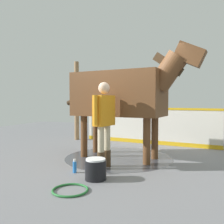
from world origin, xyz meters
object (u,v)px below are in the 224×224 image
object	(u,v)px
wash_bucket	(96,169)
bottle_spray	(75,166)
hose_coil	(70,190)
handler	(104,118)
horse	(123,94)
bottle_shampoo	(92,168)

from	to	relation	value
wash_bucket	bottle_spray	bearing A→B (deg)	-24.53
bottle_spray	hose_coil	xyz separation A→B (m)	(-0.37, 0.86, -0.10)
handler	bottle_spray	distance (m)	1.08
horse	bottle_shampoo	bearing A→B (deg)	-89.37
handler	wash_bucket	world-z (taller)	handler
bottle_spray	hose_coil	bearing A→B (deg)	113.45
handler	horse	bearing A→B (deg)	-84.66
horse	wash_bucket	world-z (taller)	horse
horse	bottle_spray	size ratio (longest dim) A/B	13.23
wash_bucket	hose_coil	distance (m)	0.66
bottle_spray	bottle_shampoo	bearing A→B (deg)	-176.91
wash_bucket	bottle_shampoo	size ratio (longest dim) A/B	1.40
hose_coil	bottle_spray	bearing A→B (deg)	-66.55
handler	bottle_shampoo	bearing A→B (deg)	95.25
bottle_shampoo	bottle_spray	distance (m)	0.33
handler	bottle_shampoo	world-z (taller)	handler
bottle_shampoo	horse	bearing A→B (deg)	-97.73
bottle_spray	hose_coil	distance (m)	0.94
hose_coil	bottle_shampoo	bearing A→B (deg)	-87.48
handler	hose_coil	size ratio (longest dim) A/B	3.13
horse	wash_bucket	bearing A→B (deg)	-81.65
horse	handler	distance (m)	1.06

